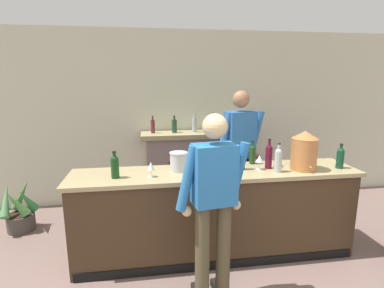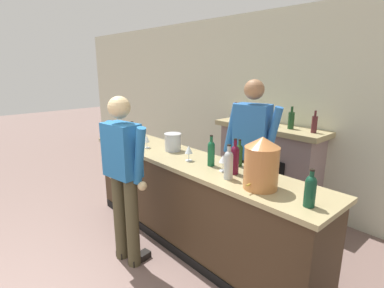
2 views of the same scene
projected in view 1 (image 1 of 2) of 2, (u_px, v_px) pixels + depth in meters
The scene contains 18 objects.
wall_back_panel at pixel (196, 118), 4.92m from camera, with size 12.00×0.07×2.75m.
bar_counter at pixel (216, 214), 3.38m from camera, with size 3.16×0.64×1.01m.
fireplace_stone at pixel (193, 167), 4.81m from camera, with size 1.62×0.52×1.48m.
potted_plant_corner at pixel (19, 212), 3.99m from camera, with size 0.46×0.42×0.67m.
person_customer at pixel (213, 203), 2.58m from camera, with size 0.65×0.35×1.73m.
person_bartender at pixel (239, 156), 3.82m from camera, with size 0.64×0.37×1.86m.
copper_dispenser at pixel (304, 150), 3.29m from camera, with size 0.29×0.32×0.44m.
ice_bucket_steel at pixel (179, 161), 3.27m from camera, with size 0.20×0.20×0.21m.
wine_bottle_riesling_slim at pixel (340, 157), 3.36m from camera, with size 0.08×0.08×0.28m.
wine_bottle_merlot_tall at pixel (269, 155), 3.35m from camera, with size 0.08×0.08×0.34m.
wine_bottle_rose_blush at pixel (115, 166), 3.02m from camera, with size 0.08×0.08×0.28m.
wine_bottle_burgundy_dark at pixel (278, 159), 3.22m from camera, with size 0.08×0.08×0.32m.
wine_bottle_port_short at pixel (252, 154), 3.53m from camera, with size 0.07×0.07×0.28m.
wine_bottle_chardonnay_pale at pixel (242, 157), 3.30m from camera, with size 0.07×0.07×0.32m.
wine_glass_back_row at pixel (151, 167), 3.06m from camera, with size 0.07×0.07×0.16m.
wine_glass_by_dispenser at pixel (278, 155), 3.43m from camera, with size 0.07×0.07×0.18m.
wine_glass_front_right at pixel (259, 159), 3.31m from camera, with size 0.08×0.08×0.16m.
wine_glass_near_bucket at pixel (219, 162), 3.21m from camera, with size 0.08×0.08×0.17m.
Camera 1 is at (-0.80, -1.04, 1.99)m, focal length 28.00 mm.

